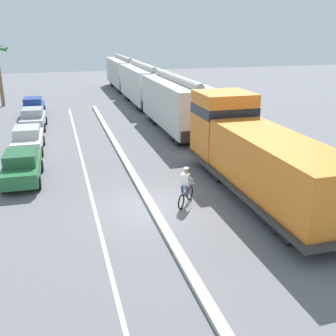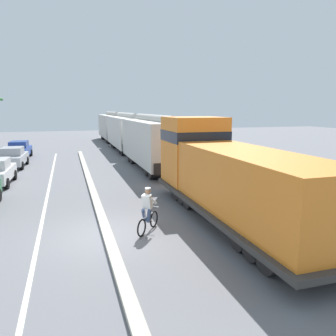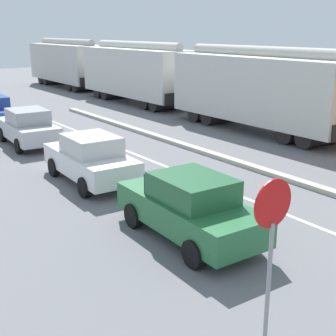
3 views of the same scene
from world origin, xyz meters
The scene contains 10 objects.
ground_plane centered at (0.00, 0.00, 0.00)m, with size 120.00×120.00×0.00m, color slate.
median_curb centered at (0.00, 6.00, 0.08)m, with size 0.36×36.00×0.16m, color #B2AD9E.
lane_stripe centered at (-2.40, 6.00, 0.00)m, with size 0.14×36.00×0.01m, color silver.
locomotive centered at (5.08, 0.55, 1.80)m, with size 3.10×11.61×4.20m.
hopper_car_lead centered at (5.08, 12.71, 2.08)m, with size 2.90×10.60×4.18m.
hopper_car_middle centered at (5.08, 24.31, 2.08)m, with size 2.90×10.60×4.18m.
hopper_car_trailing centered at (5.08, 35.91, 2.08)m, with size 2.90×10.60×4.18m.
parked_car_silver centered at (-5.40, 16.50, 0.82)m, with size 1.97×4.27×1.62m.
parked_car_blue centered at (-5.56, 21.64, 0.82)m, with size 1.95×4.26×1.62m.
cyclist centered at (1.54, -0.14, 0.82)m, with size 1.15×1.35×1.71m.
Camera 2 is at (-1.22, -11.68, 4.63)m, focal length 35.00 mm.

